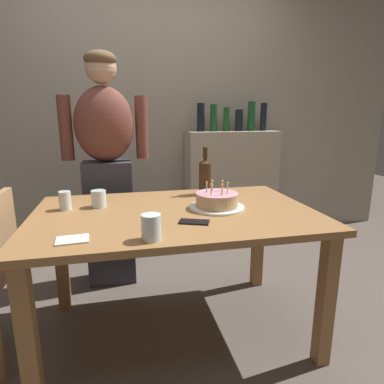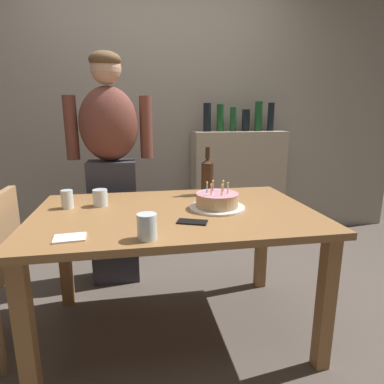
{
  "view_description": "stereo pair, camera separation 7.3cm",
  "coord_description": "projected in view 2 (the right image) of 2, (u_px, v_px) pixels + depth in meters",
  "views": [
    {
      "loc": [
        -0.28,
        -1.67,
        1.25
      ],
      "look_at": [
        0.09,
        0.0,
        0.84
      ],
      "focal_mm": 30.53,
      "sensor_mm": 36.0,
      "label": 1
    },
    {
      "loc": [
        -0.21,
        -1.69,
        1.25
      ],
      "look_at": [
        0.09,
        0.0,
        0.84
      ],
      "focal_mm": 30.53,
      "sensor_mm": 36.0,
      "label": 2
    }
  ],
  "objects": [
    {
      "name": "ground_plane",
      "position": [
        176.0,
        330.0,
        1.94
      ],
      "size": [
        10.0,
        10.0,
        0.0
      ],
      "primitive_type": "plane",
      "color": "#564C44"
    },
    {
      "name": "back_wall",
      "position": [
        154.0,
        109.0,
        3.12
      ],
      "size": [
        5.2,
        0.1,
        2.6
      ],
      "primitive_type": "cube",
      "color": "#9E9384",
      "rests_on": "ground_plane"
    },
    {
      "name": "dining_table",
      "position": [
        175.0,
        228.0,
        1.79
      ],
      "size": [
        1.5,
        0.96,
        0.74
      ],
      "color": "olive",
      "rests_on": "ground_plane"
    },
    {
      "name": "birthday_cake",
      "position": [
        217.0,
        201.0,
        1.8
      ],
      "size": [
        0.31,
        0.31,
        0.15
      ],
      "color": "white",
      "rests_on": "dining_table"
    },
    {
      "name": "water_glass_near",
      "position": [
        147.0,
        227.0,
        1.35
      ],
      "size": [
        0.08,
        0.08,
        0.11
      ],
      "primitive_type": "cylinder",
      "color": "silver",
      "rests_on": "dining_table"
    },
    {
      "name": "water_glass_far",
      "position": [
        100.0,
        198.0,
        1.85
      ],
      "size": [
        0.08,
        0.08,
        0.1
      ],
      "primitive_type": "cylinder",
      "color": "silver",
      "rests_on": "dining_table"
    },
    {
      "name": "water_glass_side",
      "position": [
        67.0,
        199.0,
        1.8
      ],
      "size": [
        0.06,
        0.06,
        0.1
      ],
      "primitive_type": "cylinder",
      "color": "silver",
      "rests_on": "dining_table"
    },
    {
      "name": "wine_bottle",
      "position": [
        207.0,
        176.0,
        2.1
      ],
      "size": [
        0.08,
        0.08,
        0.31
      ],
      "color": "#382314",
      "rests_on": "dining_table"
    },
    {
      "name": "cell_phone",
      "position": [
        192.0,
        222.0,
        1.57
      ],
      "size": [
        0.16,
        0.12,
        0.01
      ],
      "primitive_type": "cube",
      "rotation": [
        0.0,
        0.0,
        -0.38
      ],
      "color": "black",
      "rests_on": "dining_table"
    },
    {
      "name": "napkin_stack",
      "position": [
        70.0,
        238.0,
        1.37
      ],
      "size": [
        0.14,
        0.11,
        0.01
      ],
      "primitive_type": "cube",
      "rotation": [
        0.0,
        0.0,
        0.09
      ],
      "color": "white",
      "rests_on": "dining_table"
    },
    {
      "name": "person_man_bearded",
      "position": [
        111.0,
        167.0,
        2.36
      ],
      "size": [
        0.61,
        0.27,
        1.66
      ],
      "rotation": [
        0.0,
        0.0,
        3.14
      ],
      "color": "#33333D",
      "rests_on": "ground_plane"
    },
    {
      "name": "shelf_cabinet",
      "position": [
        237.0,
        186.0,
        3.22
      ],
      "size": [
        0.88,
        0.3,
        1.36
      ],
      "color": "tan",
      "rests_on": "ground_plane"
    }
  ]
}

